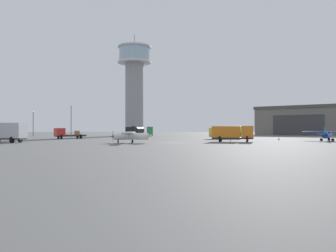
{
  "coord_description": "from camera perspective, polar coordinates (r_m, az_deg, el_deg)",
  "views": [
    {
      "loc": [
        -3.03,
        -53.35,
        2.18
      ],
      "look_at": [
        -0.31,
        17.34,
        2.83
      ],
      "focal_mm": 35.71,
      "sensor_mm": 36.0,
      "label": 1
    }
  ],
  "objects": [
    {
      "name": "control_tower",
      "position": [
        114.1,
        -5.75,
        7.61
      ],
      "size": [
        11.19,
        11.19,
        34.16
      ],
      "color": "gray",
      "rests_on": "ground_plane"
    },
    {
      "name": "truck_fuel_tanker_black",
      "position": [
        81.38,
        -5.6,
        -0.91
      ],
      "size": [
        4.39,
        5.98,
        2.87
      ],
      "rotation": [
        0.0,
        0.0,
        4.28
      ],
      "color": "#38383D",
      "rests_on": "ground_plane"
    },
    {
      "name": "truck_flatbed_red",
      "position": [
        78.24,
        -17.08,
        -1.23
      ],
      "size": [
        7.06,
        5.71,
        2.38
      ],
      "rotation": [
        0.0,
        0.0,
        3.7
      ],
      "color": "#38383D",
      "rests_on": "ground_plane"
    },
    {
      "name": "light_post_west",
      "position": [
        102.63,
        -16.21,
        1.33
      ],
      "size": [
        0.44,
        0.44,
        9.23
      ],
      "color": "#38383D",
      "rests_on": "ground_plane"
    },
    {
      "name": "traffic_cone_near_right",
      "position": [
        51.93,
        10.65,
        -2.61
      ],
      "size": [
        0.36,
        0.36,
        0.57
      ],
      "color": "black",
      "rests_on": "ground_plane"
    },
    {
      "name": "truck_box_silver",
      "position": [
        59.26,
        -25.86,
        -0.87
      ],
      "size": [
        6.33,
        3.96,
        3.15
      ],
      "rotation": [
        0.0,
        0.0,
        2.98
      ],
      "color": "#38383D",
      "rests_on": "ground_plane"
    },
    {
      "name": "airplane_blue",
      "position": [
        66.69,
        25.52,
        -1.33
      ],
      "size": [
        7.67,
        6.59,
        2.53
      ],
      "rotation": [
        0.0,
        0.0,
        0.95
      ],
      "color": "#2847A8",
      "rests_on": "ground_plane"
    },
    {
      "name": "traffic_cone_mid_apron",
      "position": [
        70.43,
        18.4,
        -2.05
      ],
      "size": [
        0.36,
        0.36,
        0.56
      ],
      "color": "black",
      "rests_on": "ground_plane"
    },
    {
      "name": "truck_box_orange",
      "position": [
        57.87,
        10.95,
        -1.12
      ],
      "size": [
        7.27,
        4.33,
        2.7
      ],
      "rotation": [
        0.0,
        0.0,
        5.99
      ],
      "color": "#38383D",
      "rests_on": "ground_plane"
    },
    {
      "name": "truck_fuel_tanker_yellow",
      "position": [
        74.53,
        9.91,
        -0.97
      ],
      "size": [
        7.2,
        3.6,
        2.83
      ],
      "rotation": [
        0.0,
        0.0,
        3.28
      ],
      "color": "#38383D",
      "rests_on": "ground_plane"
    },
    {
      "name": "light_post_east",
      "position": [
        108.89,
        -22.03,
        0.8
      ],
      "size": [
        0.44,
        0.44,
        7.64
      ],
      "color": "#38383D",
      "rests_on": "ground_plane"
    },
    {
      "name": "hangar",
      "position": [
        131.24,
        22.31,
        0.83
      ],
      "size": [
        36.79,
        34.82,
        10.34
      ],
      "rotation": [
        0.0,
        0.0,
        -2.23
      ],
      "color": "#6B665B",
      "rests_on": "ground_plane"
    },
    {
      "name": "airplane_white",
      "position": [
        52.33,
        -6.19,
        -1.61
      ],
      "size": [
        6.74,
        8.56,
        2.54
      ],
      "rotation": [
        0.0,
        0.0,
        3.14
      ],
      "color": "white",
      "rests_on": "ground_plane"
    },
    {
      "name": "ground_plane",
      "position": [
        53.48,
        1.04,
        -2.86
      ],
      "size": [
        400.0,
        400.0,
        0.0
      ],
      "primitive_type": "plane",
      "color": "#60605E"
    },
    {
      "name": "traffic_cone_near_left",
      "position": [
        65.45,
        13.5,
        -2.16
      ],
      "size": [
        0.36,
        0.36,
        0.6
      ],
      "color": "black",
      "rests_on": "ground_plane"
    }
  ]
}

